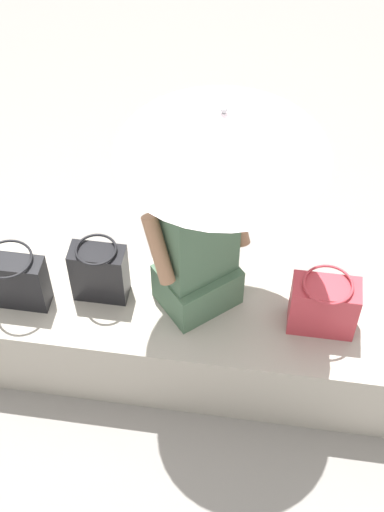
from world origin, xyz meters
The scene contains 7 objects.
ground_plane centered at (0.00, 0.00, 0.00)m, with size 14.00×14.00×0.00m, color gray.
stone_bench centered at (0.00, 0.00, 0.23)m, with size 2.34×0.59×0.46m, color #A8A093.
person_seated centered at (-0.04, -0.07, 0.85)m, with size 0.48×0.46×0.90m.
parasol centered at (-0.13, -0.05, 1.52)m, with size 0.84×0.84×1.18m.
handbag_black centered at (0.81, 0.07, 0.62)m, with size 0.31×0.23×0.31m.
tote_bag_canvas centered at (-0.63, 0.00, 0.61)m, with size 0.30×0.23×0.31m.
shoulder_bag_spare centered at (0.42, -0.03, 0.62)m, with size 0.26×0.19×0.33m.
Camera 1 is at (-0.33, 2.07, 3.29)m, focal length 51.73 mm.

